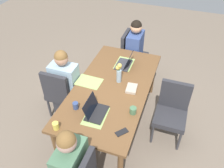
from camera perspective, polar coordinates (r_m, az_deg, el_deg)
ground_plane at (r=3.81m, az=0.00°, el=-9.22°), size 10.00×10.00×0.00m
dining_table at (r=3.32m, az=0.00°, el=-1.64°), size 2.01×1.02×0.75m
chair_far_left_near at (r=3.66m, az=-12.46°, el=-1.79°), size 0.44×0.44×0.90m
person_far_left_near at (r=3.66m, az=-11.15°, el=-0.95°), size 0.36×0.40×1.19m
chair_head_right_left_far at (r=4.44m, az=4.65°, el=7.55°), size 0.44×0.44×0.90m
person_head_right_left_far at (r=4.37m, az=5.41°, el=7.26°), size 0.40×0.36×1.19m
chair_near_right_near at (r=3.41m, az=14.43°, el=-6.01°), size 0.44×0.44×0.90m
flower_vase at (r=3.26m, az=1.70°, el=2.93°), size 0.09×0.09×0.32m
placemat_far_left_near at (r=3.37m, az=-5.66°, el=0.56°), size 0.27×0.37×0.00m
placemat_head_left_left_mid at (r=2.89m, az=-4.03°, el=-7.80°), size 0.37×0.27×0.00m
placemat_head_right_left_far at (r=3.71m, az=2.99°, el=4.97°), size 0.36×0.26×0.00m
laptop_head_right_left_far at (r=3.65m, az=3.18°, el=5.10°), size 0.32×0.22×0.21m
laptop_head_left_left_mid at (r=2.89m, az=-4.21°, el=-6.58°), size 0.32×0.22×0.21m
coffee_mug_near_left at (r=2.80m, az=-13.59°, el=-9.91°), size 0.07×0.07×0.09m
coffee_mug_near_right at (r=2.97m, az=-8.89°, el=-5.24°), size 0.07×0.07×0.09m
coffee_mug_centre_left at (r=2.89m, az=5.16°, el=-6.45°), size 0.09×0.09×0.09m
book_red_cover at (r=3.23m, az=4.80°, el=-1.10°), size 0.21×0.16×0.04m
phone_black at (r=2.72m, az=2.40°, el=-11.69°), size 0.16×0.15×0.01m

